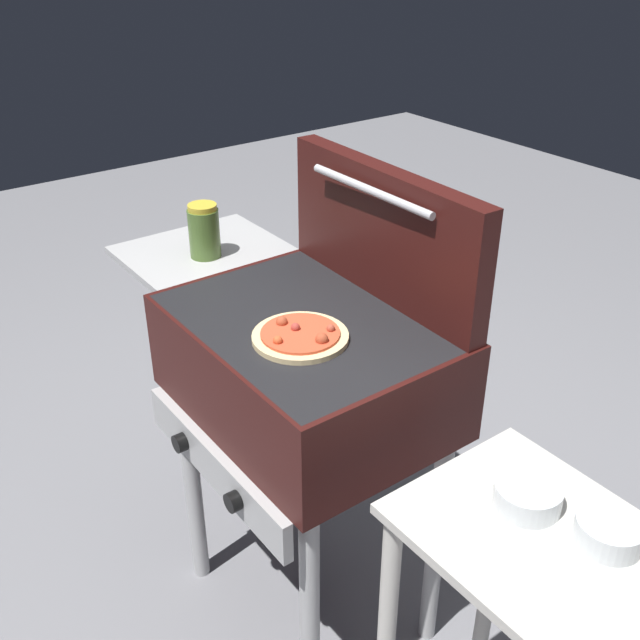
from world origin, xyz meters
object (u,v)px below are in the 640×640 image
pizza_pepperoni (300,336)px  topping_bowl_far (527,496)px  grill (302,372)px  prep_table (522,628)px  topping_bowl_near (609,532)px  sauce_jar (204,231)px

pizza_pepperoni → topping_bowl_far: pizza_pepperoni is taller
grill → prep_table: size_ratio=1.21×
prep_table → topping_bowl_far: topping_bowl_far is taller
prep_table → topping_bowl_near: bearing=44.8°
pizza_pepperoni → prep_table: 0.69m
sauce_jar → prep_table: 1.16m
grill → topping_bowl_far: (0.62, 0.04, 0.06)m
topping_bowl_near → grill: bearing=-174.1°
prep_table → topping_bowl_near: topping_bowl_near is taller
pizza_pepperoni → topping_bowl_near: pizza_pepperoni is taller
grill → topping_bowl_near: size_ratio=8.61×
pizza_pepperoni → prep_table: size_ratio=0.26×
topping_bowl_near → topping_bowl_far: size_ratio=0.96×
prep_table → topping_bowl_far: (-0.06, 0.03, 0.25)m
pizza_pepperoni → topping_bowl_near: bearing=11.4°
sauce_jar → topping_bowl_near: size_ratio=1.26×
sauce_jar → topping_bowl_far: sauce_jar is taller
grill → pizza_pepperoni: (0.08, -0.06, 0.15)m
grill → prep_table: (0.67, 0.00, -0.19)m
grill → pizza_pepperoni: bearing=-36.0°
pizza_pepperoni → prep_table: pizza_pepperoni is taller
pizza_pepperoni → topping_bowl_far: (0.54, 0.09, -0.10)m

